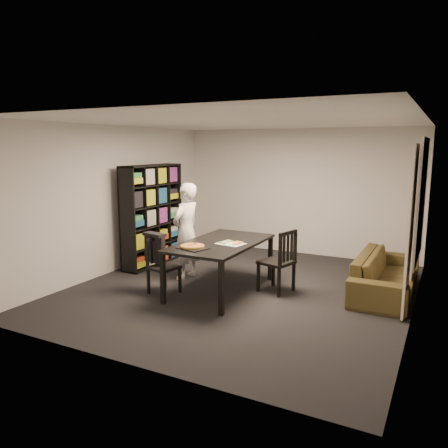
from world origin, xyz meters
The scene contains 16 objects.
room centered at (0.00, 0.00, 1.30)m, with size 5.01×5.51×2.61m.
window_pane centered at (2.48, 0.60, 1.50)m, with size 0.02×1.40×1.60m, color black.
window_frame centered at (2.48, 0.60, 1.50)m, with size 0.03×1.52×1.72m, color white.
curtain_left centered at (2.40, 0.08, 1.15)m, with size 0.03×0.70×2.25m, color beige.
curtain_right centered at (2.40, 1.12, 1.15)m, with size 0.03×0.70×2.25m, color beige.
bookshelf centered at (-2.16, 0.60, 0.95)m, with size 0.35×1.50×1.90m, color black.
dining_table centered at (-0.25, -0.23, 0.72)m, with size 1.05×1.89×0.79m.
chair_left centered at (-1.06, -0.70, 0.49)m, with size 0.47×0.47×0.85m.
chair_right centered at (0.61, 0.13, 0.56)m, with size 0.56×0.56×0.98m.
draped_jacket centered at (-1.18, -0.68, 0.71)m, with size 0.40×0.24×0.47m.
person centered at (-1.10, 0.11, 0.82)m, with size 0.60×0.39×1.64m, color silver.
baking_tray centered at (-0.40, -0.80, 0.79)m, with size 0.40×0.32×0.01m, color black.
pepperoni_pizza centered at (-0.43, -0.77, 0.81)m, with size 0.35×0.35×0.03m.
kitchen_towel centered at (-0.05, -0.30, 0.79)m, with size 0.40×0.30×0.01m, color white.
pizza_slices centered at (-0.06, -0.24, 0.80)m, with size 0.37×0.31×0.01m, color gold, non-canonical shape.
sofa centered at (2.05, 0.86, 0.30)m, with size 2.07×0.81×0.61m, color #403319.
Camera 1 is at (2.81, -6.04, 2.24)m, focal length 35.00 mm.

